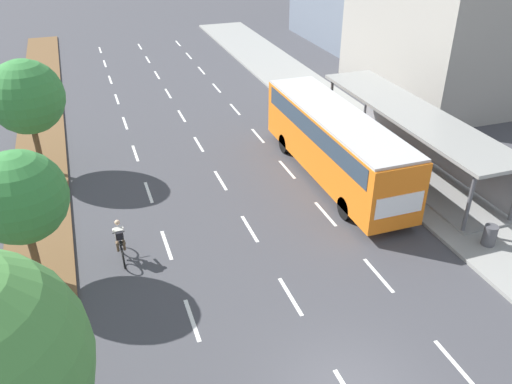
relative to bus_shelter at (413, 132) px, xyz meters
name	(u,v)px	position (x,y,z in m)	size (l,w,h in m)	color
median_strip	(41,148)	(-17.83, 8.34, -1.81)	(2.60, 52.00, 0.12)	brown
sidewalk_right	(330,109)	(-0.28, 8.34, -1.79)	(4.50, 52.00, 0.15)	gray
lane_divider_left	(135,153)	(-13.03, 6.08, -1.86)	(0.14, 46.47, 0.01)	white
lane_divider_center	(199,144)	(-9.53, 6.08, -1.86)	(0.14, 46.47, 0.01)	white
lane_divider_right	(258,136)	(-6.03, 6.08, -1.86)	(0.14, 46.47, 0.01)	white
bus_shelter	(413,132)	(0.00, 0.00, 0.00)	(2.90, 13.12, 2.86)	gray
bus	(335,139)	(-4.28, 0.13, 0.20)	(2.54, 11.29, 3.37)	orange
cyclist	(120,242)	(-14.78, -3.16, -1.08)	(0.46, 1.82, 1.71)	black
median_tree_second	(19,197)	(-17.72, -3.53, 1.66)	(3.16, 3.16, 5.00)	brown
median_tree_third	(26,97)	(-17.67, 5.28, 2.11)	(3.47, 3.47, 5.60)	brown
trash_bin	(490,235)	(-1.08, -7.15, -1.29)	(0.52, 0.52, 0.85)	#4C4C51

